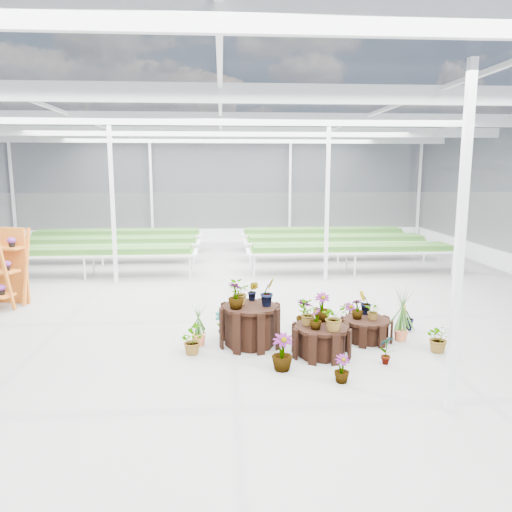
{
  "coord_description": "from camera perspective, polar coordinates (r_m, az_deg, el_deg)",
  "views": [
    {
      "loc": [
        0.0,
        -10.03,
        3.19
      ],
      "look_at": [
        0.75,
        0.78,
        1.3
      ],
      "focal_mm": 35.0,
      "sensor_mm": 36.0,
      "label": 1
    }
  ],
  "objects": [
    {
      "name": "nursery_plants",
      "position": [
        9.25,
        5.33,
        -7.1
      ],
      "size": [
        4.89,
        2.97,
        1.27
      ],
      "color": "#325C24",
      "rests_on": "ground"
    },
    {
      "name": "greenhouse_shell",
      "position": [
        10.07,
        -3.95,
        4.52
      ],
      "size": [
        18.0,
        24.0,
        4.5
      ],
      "primitive_type": null,
      "color": "white",
      "rests_on": "ground"
    },
    {
      "name": "ground_plane",
      "position": [
        10.52,
        -3.81,
        -7.77
      ],
      "size": [
        24.0,
        24.0,
        0.0
      ],
      "primitive_type": "plane",
      "color": "gray",
      "rests_on": "ground"
    },
    {
      "name": "nursery_benches",
      "position": [
        17.45,
        -3.9,
        0.73
      ],
      "size": [
        16.0,
        7.0,
        0.84
      ],
      "primitive_type": null,
      "color": "silver",
      "rests_on": "ground"
    },
    {
      "name": "steel_frame",
      "position": [
        10.07,
        -3.95,
        4.52
      ],
      "size": [
        18.0,
        24.0,
        4.5
      ],
      "primitive_type": null,
      "color": "silver",
      "rests_on": "ground"
    },
    {
      "name": "plinth_tall",
      "position": [
        9.2,
        -0.68,
        -7.93
      ],
      "size": [
        1.37,
        1.37,
        0.75
      ],
      "primitive_type": "cylinder",
      "rotation": [
        0.0,
        0.0,
        0.3
      ],
      "color": "black",
      "rests_on": "ground"
    },
    {
      "name": "plinth_mid",
      "position": [
        8.82,
        7.46,
        -9.57
      ],
      "size": [
        1.25,
        1.25,
        0.53
      ],
      "primitive_type": "cylinder",
      "rotation": [
        0.0,
        0.0,
        0.3
      ],
      "color": "black",
      "rests_on": "ground"
    },
    {
      "name": "plinth_low",
      "position": [
        9.72,
        12.48,
        -8.21
      ],
      "size": [
        1.2,
        1.2,
        0.42
      ],
      "primitive_type": "cylinder",
      "rotation": [
        0.0,
        0.0,
        0.38
      ],
      "color": "black",
      "rests_on": "ground"
    }
  ]
}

